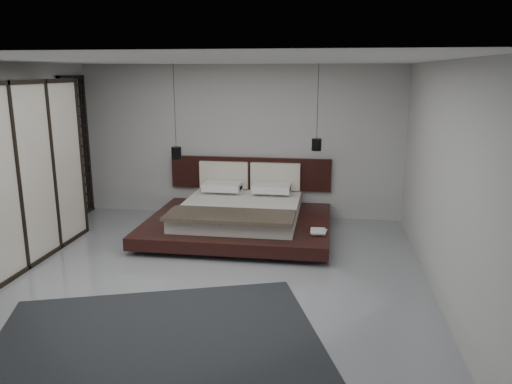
% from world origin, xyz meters
% --- Properties ---
extents(floor, '(6.00, 6.00, 0.00)m').
position_xyz_m(floor, '(0.00, 0.00, 0.00)').
color(floor, gray).
rests_on(floor, ground).
extents(ceiling, '(6.00, 6.00, 0.00)m').
position_xyz_m(ceiling, '(0.00, 0.00, 2.80)').
color(ceiling, white).
rests_on(ceiling, wall_back).
extents(wall_back, '(6.00, 0.00, 6.00)m').
position_xyz_m(wall_back, '(0.00, 3.00, 1.40)').
color(wall_back, '#B1B1AF').
rests_on(wall_back, floor).
extents(wall_front, '(6.00, 0.00, 6.00)m').
position_xyz_m(wall_front, '(0.00, -3.00, 1.40)').
color(wall_front, '#B1B1AF').
rests_on(wall_front, floor).
extents(wall_right, '(0.00, 6.00, 6.00)m').
position_xyz_m(wall_right, '(3.00, 0.00, 1.40)').
color(wall_right, '#B1B1AF').
rests_on(wall_right, floor).
extents(lattice_screen, '(0.05, 0.90, 2.60)m').
position_xyz_m(lattice_screen, '(-2.95, 2.45, 1.30)').
color(lattice_screen, black).
rests_on(lattice_screen, floor).
extents(bed, '(3.01, 2.48, 1.12)m').
position_xyz_m(bed, '(0.20, 1.90, 0.30)').
color(bed, black).
rests_on(bed, floor).
extents(book_lower, '(0.24, 0.31, 0.03)m').
position_xyz_m(book_lower, '(1.44, 1.21, 0.29)').
color(book_lower, '#99724C').
rests_on(book_lower, bed).
extents(book_upper, '(0.23, 0.31, 0.02)m').
position_xyz_m(book_upper, '(1.42, 1.18, 0.32)').
color(book_upper, '#99724C').
rests_on(book_upper, book_lower).
extents(pendant_left, '(0.17, 0.17, 1.65)m').
position_xyz_m(pendant_left, '(-1.03, 2.39, 1.27)').
color(pendant_left, black).
rests_on(pendant_left, ceiling).
extents(pendant_right, '(0.17, 0.17, 1.44)m').
position_xyz_m(pendant_right, '(1.44, 2.39, 1.47)').
color(pendant_right, black).
rests_on(pendant_right, ceiling).
extents(wardrobe, '(0.62, 2.61, 2.56)m').
position_xyz_m(wardrobe, '(-2.70, 0.28, 1.28)').
color(wardrobe, beige).
rests_on(wardrobe, floor).
extents(rug, '(3.83, 3.25, 0.01)m').
position_xyz_m(rug, '(-0.00, -1.68, 0.01)').
color(rug, black).
rests_on(rug, floor).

